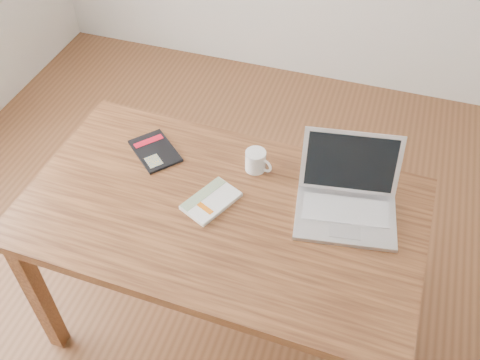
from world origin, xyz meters
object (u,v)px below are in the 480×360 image
(white_guidebook, at_px, (211,201))
(black_guidebook, at_px, (155,151))
(coffee_mug, at_px, (256,161))
(desk, at_px, (222,225))
(laptop, at_px, (347,197))

(white_guidebook, height_order, black_guidebook, white_guidebook)
(white_guidebook, bearing_deg, coffee_mug, 89.08)
(black_guidebook, bearing_deg, desk, -79.08)
(desk, distance_m, black_guidebook, 0.40)
(white_guidebook, distance_m, laptop, 0.47)
(laptop, height_order, coffee_mug, laptop)
(white_guidebook, xyz_separation_m, coffee_mug, (0.10, 0.21, 0.03))
(white_guidebook, relative_size, black_guidebook, 0.93)
(desk, bearing_deg, laptop, 20.51)
(desk, height_order, black_guidebook, black_guidebook)
(white_guidebook, bearing_deg, black_guidebook, 173.81)
(laptop, bearing_deg, coffee_mug, 157.58)
(laptop, bearing_deg, desk, -169.95)
(desk, bearing_deg, coffee_mug, 76.90)
(desk, relative_size, black_guidebook, 5.72)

